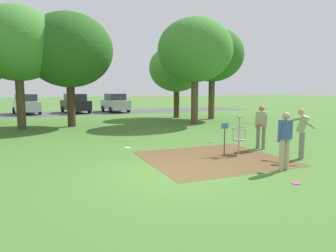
{
  "coord_description": "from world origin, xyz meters",
  "views": [
    {
      "loc": [
        -3.34,
        -7.73,
        2.4
      ],
      "look_at": [
        1.04,
        2.77,
        1.0
      ],
      "focal_mm": 33.17,
      "sensor_mm": 36.0,
      "label": 1
    }
  ],
  "objects_px": {
    "parked_car_center_left": "(75,103)",
    "tree_near_right": "(17,44)",
    "frisbee_mid_grass": "(127,148)",
    "player_throwing": "(285,138)",
    "tree_mid_left": "(69,50)",
    "tree_mid_right": "(212,55)",
    "tree_far_center": "(177,68)",
    "disc_golf_basket": "(237,134)",
    "player_foreground_watching": "(302,130)",
    "parked_car_center_right": "(115,103)",
    "frisbee_near_basket": "(211,142)",
    "player_waiting_left": "(261,125)",
    "parked_car_leftmost": "(26,104)",
    "frisbee_by_tee": "(296,183)",
    "tree_far_left": "(195,50)"
  },
  "relations": [
    {
      "from": "player_throwing",
      "to": "tree_mid_right",
      "type": "height_order",
      "value": "tree_mid_right"
    },
    {
      "from": "tree_mid_right",
      "to": "player_throwing",
      "type": "bearing_deg",
      "value": -112.53
    },
    {
      "from": "player_foreground_watching",
      "to": "player_waiting_left",
      "type": "distance_m",
      "value": 1.94
    },
    {
      "from": "frisbee_by_tee",
      "to": "tree_mid_right",
      "type": "distance_m",
      "value": 17.22
    },
    {
      "from": "tree_near_right",
      "to": "parked_car_leftmost",
      "type": "xyz_separation_m",
      "value": [
        -0.11,
        11.45,
        -3.97
      ]
    },
    {
      "from": "frisbee_mid_grass",
      "to": "tree_far_left",
      "type": "xyz_separation_m",
      "value": [
        6.47,
        6.63,
        4.86
      ]
    },
    {
      "from": "tree_far_left",
      "to": "parked_car_center_right",
      "type": "height_order",
      "value": "tree_far_left"
    },
    {
      "from": "disc_golf_basket",
      "to": "tree_far_left",
      "type": "distance_m",
      "value": 10.62
    },
    {
      "from": "tree_far_left",
      "to": "player_throwing",
      "type": "bearing_deg",
      "value": -104.96
    },
    {
      "from": "frisbee_mid_grass",
      "to": "tree_mid_left",
      "type": "height_order",
      "value": "tree_mid_left"
    },
    {
      "from": "frisbee_mid_grass",
      "to": "tree_far_center",
      "type": "height_order",
      "value": "tree_far_center"
    },
    {
      "from": "tree_far_left",
      "to": "frisbee_mid_grass",
      "type": "bearing_deg",
      "value": -134.3
    },
    {
      "from": "tree_near_right",
      "to": "tree_mid_right",
      "type": "height_order",
      "value": "tree_near_right"
    },
    {
      "from": "tree_mid_left",
      "to": "parked_car_center_left",
      "type": "height_order",
      "value": "tree_mid_left"
    },
    {
      "from": "player_foreground_watching",
      "to": "tree_mid_right",
      "type": "bearing_deg",
      "value": 72.12
    },
    {
      "from": "disc_golf_basket",
      "to": "player_throwing",
      "type": "height_order",
      "value": "player_throwing"
    },
    {
      "from": "tree_mid_left",
      "to": "parked_car_leftmost",
      "type": "xyz_separation_m",
      "value": [
        -2.94,
        11.33,
        -3.74
      ]
    },
    {
      "from": "player_throwing",
      "to": "tree_mid_right",
      "type": "xyz_separation_m",
      "value": [
        5.83,
        14.05,
        3.93
      ]
    },
    {
      "from": "player_foreground_watching",
      "to": "parked_car_leftmost",
      "type": "relative_size",
      "value": 0.38
    },
    {
      "from": "frisbee_by_tee",
      "to": "frisbee_mid_grass",
      "type": "height_order",
      "value": "same"
    },
    {
      "from": "player_throwing",
      "to": "frisbee_near_basket",
      "type": "xyz_separation_m",
      "value": [
        0.45,
        4.95,
        -0.96
      ]
    },
    {
      "from": "tree_near_right",
      "to": "tree_mid_right",
      "type": "xyz_separation_m",
      "value": [
        13.36,
        0.96,
        0.0
      ]
    },
    {
      "from": "frisbee_near_basket",
      "to": "parked_car_center_right",
      "type": "bearing_deg",
      "value": 89.77
    },
    {
      "from": "player_foreground_watching",
      "to": "parked_car_center_right",
      "type": "distance_m",
      "value": 22.99
    },
    {
      "from": "disc_golf_basket",
      "to": "player_waiting_left",
      "type": "relative_size",
      "value": 0.81
    },
    {
      "from": "disc_golf_basket",
      "to": "player_foreground_watching",
      "type": "height_order",
      "value": "player_foreground_watching"
    },
    {
      "from": "parked_car_leftmost",
      "to": "parked_car_center_right",
      "type": "distance_m",
      "value": 8.19
    },
    {
      "from": "tree_near_right",
      "to": "parked_car_center_left",
      "type": "xyz_separation_m",
      "value": [
        4.25,
        11.21,
        -3.97
      ]
    },
    {
      "from": "disc_golf_basket",
      "to": "player_throwing",
      "type": "relative_size",
      "value": 0.81
    },
    {
      "from": "frisbee_near_basket",
      "to": "tree_near_right",
      "type": "relative_size",
      "value": 0.04
    },
    {
      "from": "tree_mid_left",
      "to": "parked_car_center_left",
      "type": "xyz_separation_m",
      "value": [
        1.42,
        11.09,
        -3.74
      ]
    },
    {
      "from": "frisbee_by_tee",
      "to": "tree_mid_left",
      "type": "bearing_deg",
      "value": 105.77
    },
    {
      "from": "parked_car_leftmost",
      "to": "tree_far_left",
      "type": "bearing_deg",
      "value": -50.07
    },
    {
      "from": "tree_mid_right",
      "to": "tree_far_center",
      "type": "bearing_deg",
      "value": 136.53
    },
    {
      "from": "player_waiting_left",
      "to": "tree_far_left",
      "type": "distance_m",
      "value": 9.81
    },
    {
      "from": "player_foreground_watching",
      "to": "parked_car_center_right",
      "type": "height_order",
      "value": "parked_car_center_right"
    },
    {
      "from": "player_foreground_watching",
      "to": "player_throwing",
      "type": "xyz_separation_m",
      "value": [
        -1.59,
        -0.9,
        -0.02
      ]
    },
    {
      "from": "frisbee_mid_grass",
      "to": "tree_mid_left",
      "type": "bearing_deg",
      "value": 99.43
    },
    {
      "from": "disc_golf_basket",
      "to": "parked_car_leftmost",
      "type": "xyz_separation_m",
      "value": [
        -7.69,
        22.15,
        0.17
      ]
    },
    {
      "from": "parked_car_center_left",
      "to": "tree_near_right",
      "type": "bearing_deg",
      "value": -110.75
    },
    {
      "from": "frisbee_near_basket",
      "to": "parked_car_center_right",
      "type": "xyz_separation_m",
      "value": [
        0.08,
        18.91,
        0.91
      ]
    },
    {
      "from": "player_waiting_left",
      "to": "frisbee_by_tee",
      "type": "bearing_deg",
      "value": -118.04
    },
    {
      "from": "player_waiting_left",
      "to": "frisbee_near_basket",
      "type": "height_order",
      "value": "player_waiting_left"
    },
    {
      "from": "player_foreground_watching",
      "to": "tree_mid_left",
      "type": "distance_m",
      "value": 14.29
    },
    {
      "from": "frisbee_near_basket",
      "to": "tree_mid_right",
      "type": "xyz_separation_m",
      "value": [
        5.38,
        9.1,
        4.88
      ]
    },
    {
      "from": "tree_near_right",
      "to": "tree_mid_left",
      "type": "bearing_deg",
      "value": 2.43
    },
    {
      "from": "tree_far_left",
      "to": "tree_far_center",
      "type": "height_order",
      "value": "tree_far_left"
    },
    {
      "from": "frisbee_near_basket",
      "to": "parked_car_center_right",
      "type": "distance_m",
      "value": 18.94
    },
    {
      "from": "frisbee_mid_grass",
      "to": "player_throwing",
      "type": "bearing_deg",
      "value": -56.45
    },
    {
      "from": "player_foreground_watching",
      "to": "tree_mid_left",
      "type": "bearing_deg",
      "value": 117.08
    }
  ]
}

